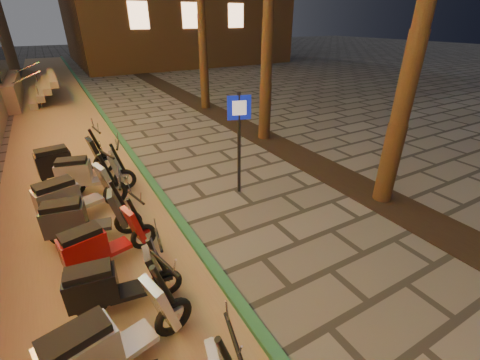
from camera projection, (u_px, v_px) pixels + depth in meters
ground at (329, 327)px, 4.46m from camera, size 120.00×120.00×0.00m
parking_strip at (66, 143)px, 11.03m from camera, size 3.40×60.00×0.01m
green_curb at (117, 133)px, 11.76m from camera, size 0.18×60.00×0.10m
planting_strip at (300, 156)px, 9.92m from camera, size 1.20×40.00×0.02m
pedestrian_sign at (239, 130)px, 7.24m from camera, size 0.52×0.19×2.43m
scooter_5 at (107, 343)px, 3.62m from camera, size 1.80×0.86×1.27m
scooter_6 at (111, 285)px, 4.51m from camera, size 1.58×0.64×1.11m
scooter_7 at (100, 244)px, 5.32m from camera, size 1.61×0.75×1.13m
scooter_8 at (81, 219)px, 5.93m from camera, size 1.70×0.74×1.20m
scooter_9 at (73, 196)px, 6.58m from camera, size 1.84×0.94×1.30m
scooter_10 at (87, 174)px, 7.61m from camera, size 1.74×0.85×1.23m
scooter_11 at (67, 162)px, 8.15m from camera, size 1.86×0.73×1.30m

